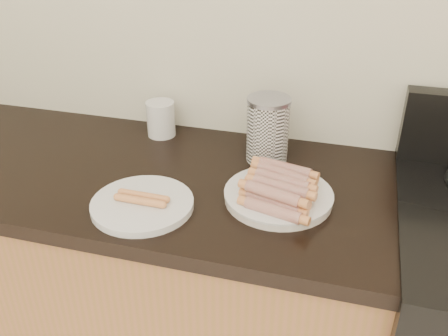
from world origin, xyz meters
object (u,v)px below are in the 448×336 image
(canister, at_px, (268,130))
(main_plate, at_px, (278,197))
(side_plate, at_px, (142,204))
(mug, at_px, (161,119))

(canister, bearing_deg, main_plate, -70.80)
(side_plate, bearing_deg, mug, 105.14)
(canister, bearing_deg, mug, 168.76)
(side_plate, distance_m, canister, 0.41)
(side_plate, distance_m, mug, 0.41)
(main_plate, relative_size, canister, 1.43)
(side_plate, bearing_deg, canister, 53.13)
(side_plate, relative_size, mug, 2.30)
(main_plate, distance_m, canister, 0.23)
(main_plate, xyz_separation_m, canister, (-0.07, 0.20, 0.08))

